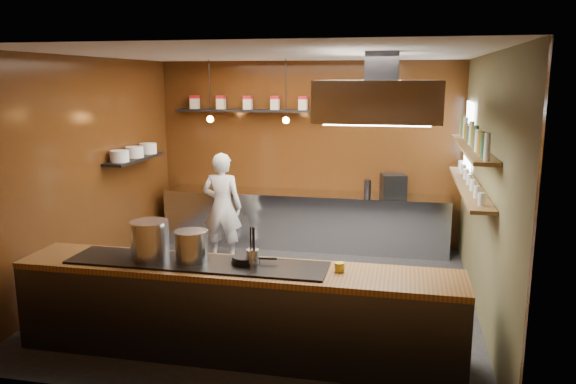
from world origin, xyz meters
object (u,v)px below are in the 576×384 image
(chef, at_px, (222,207))
(stockpot_large, at_px, (150,239))
(extractor_hood, at_px, (381,99))
(stockpot_small, at_px, (191,246))
(espresso_machine, at_px, (393,186))

(chef, bearing_deg, stockpot_large, 92.98)
(extractor_hood, height_order, stockpot_small, extractor_hood)
(espresso_machine, bearing_deg, extractor_hood, -105.98)
(extractor_hood, relative_size, stockpot_small, 6.09)
(stockpot_small, relative_size, chef, 0.20)
(stockpot_large, bearing_deg, stockpot_small, -4.52)
(stockpot_large, distance_m, espresso_machine, 4.35)
(stockpot_large, bearing_deg, espresso_machine, 57.61)
(extractor_hood, relative_size, stockpot_large, 5.20)
(extractor_hood, bearing_deg, espresso_machine, 87.29)
(stockpot_large, distance_m, stockpot_small, 0.46)
(extractor_hood, height_order, stockpot_large, extractor_hood)
(stockpot_small, xyz_separation_m, chef, (-0.63, 2.85, -0.27))
(stockpot_large, relative_size, espresso_machine, 1.06)
(stockpot_large, height_order, chef, chef)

